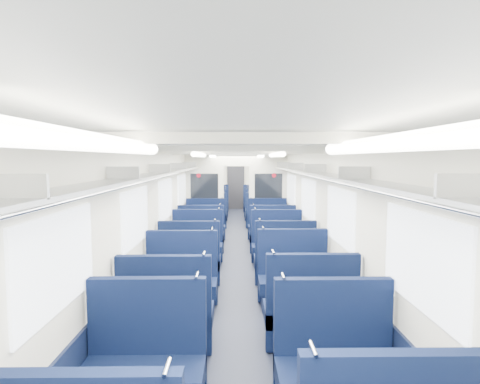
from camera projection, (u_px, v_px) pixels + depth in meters
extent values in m
cube|color=black|center=(237.00, 263.00, 8.26)|extent=(2.80, 18.00, 0.01)
cube|color=white|center=(237.00, 152.00, 8.06)|extent=(2.80, 18.00, 0.01)
cube|color=silver|center=(170.00, 208.00, 8.14)|extent=(0.02, 18.00, 2.35)
cube|color=black|center=(171.00, 247.00, 8.21)|extent=(0.03, 17.90, 0.70)
cube|color=silver|center=(303.00, 208.00, 8.18)|extent=(0.02, 18.00, 2.35)
cube|color=black|center=(302.00, 246.00, 8.25)|extent=(0.03, 17.90, 0.70)
cube|color=silver|center=(236.00, 182.00, 17.12)|extent=(2.80, 0.02, 2.35)
cube|color=#B2B5BA|center=(178.00, 170.00, 8.07)|extent=(0.34, 17.40, 0.04)
cylinder|color=silver|center=(187.00, 171.00, 8.08)|extent=(0.02, 17.40, 0.02)
cube|color=#B2B5BA|center=(16.00, 187.00, 2.09)|extent=(0.34, 0.03, 0.14)
cube|color=#B2B5BA|center=(123.00, 173.00, 4.08)|extent=(0.34, 0.03, 0.14)
cube|color=#B2B5BA|center=(160.00, 168.00, 6.07)|extent=(0.34, 0.03, 0.14)
cube|color=#B2B5BA|center=(178.00, 166.00, 8.07)|extent=(0.34, 0.03, 0.14)
cube|color=#B2B5BA|center=(189.00, 165.00, 10.06)|extent=(0.34, 0.03, 0.14)
cube|color=#B2B5BA|center=(197.00, 164.00, 12.05)|extent=(0.34, 0.03, 0.14)
cube|color=#B2B5BA|center=(202.00, 163.00, 14.04)|extent=(0.34, 0.03, 0.14)
cube|color=#B2B5BA|center=(206.00, 162.00, 16.04)|extent=(0.34, 0.03, 0.14)
cube|color=#B2B5BA|center=(295.00, 170.00, 8.11)|extent=(0.34, 17.40, 0.04)
cylinder|color=silver|center=(287.00, 171.00, 8.10)|extent=(0.02, 17.40, 0.02)
cube|color=#B2B5BA|center=(466.00, 186.00, 2.12)|extent=(0.34, 0.03, 0.14)
cube|color=#B2B5BA|center=(354.00, 173.00, 4.11)|extent=(0.34, 0.03, 0.14)
cube|color=#B2B5BA|center=(315.00, 168.00, 6.11)|extent=(0.34, 0.03, 0.14)
cube|color=#B2B5BA|center=(295.00, 166.00, 8.10)|extent=(0.34, 0.03, 0.14)
cube|color=#B2B5BA|center=(283.00, 165.00, 10.09)|extent=(0.34, 0.03, 0.14)
cube|color=#B2B5BA|center=(275.00, 164.00, 12.08)|extent=(0.34, 0.03, 0.14)
cube|color=#B2B5BA|center=(270.00, 163.00, 14.08)|extent=(0.34, 0.03, 0.14)
cube|color=#B2B5BA|center=(265.00, 162.00, 16.07)|extent=(0.34, 0.03, 0.14)
cube|color=white|center=(58.00, 262.00, 2.94)|extent=(0.02, 1.30, 0.75)
cube|color=white|center=(136.00, 217.00, 5.23)|extent=(0.02, 1.30, 0.75)
cube|color=white|center=(166.00, 199.00, 7.52)|extent=(0.02, 1.30, 0.75)
cube|color=white|center=(182.00, 190.00, 9.81)|extent=(0.02, 1.30, 0.75)
cube|color=white|center=(194.00, 183.00, 12.60)|extent=(0.02, 1.30, 0.75)
cube|color=white|center=(200.00, 179.00, 14.89)|extent=(0.02, 1.30, 0.75)
cube|color=white|center=(421.00, 261.00, 2.97)|extent=(0.02, 1.30, 0.75)
cube|color=white|center=(340.00, 217.00, 5.27)|extent=(0.02, 1.30, 0.75)
cube|color=white|center=(308.00, 199.00, 7.56)|extent=(0.02, 1.30, 0.75)
cube|color=white|center=(291.00, 190.00, 9.85)|extent=(0.02, 1.30, 0.75)
cube|color=white|center=(279.00, 183.00, 12.64)|extent=(0.02, 1.30, 0.75)
cube|color=white|center=(272.00, 179.00, 14.93)|extent=(0.02, 1.30, 0.75)
cube|color=silver|center=(243.00, 138.00, 2.08)|extent=(2.70, 0.06, 0.06)
cube|color=silver|center=(239.00, 148.00, 4.07)|extent=(2.70, 0.06, 0.06)
cube|color=silver|center=(238.00, 152.00, 6.07)|extent=(2.70, 0.06, 0.06)
cube|color=silver|center=(237.00, 154.00, 8.06)|extent=(2.70, 0.06, 0.06)
cube|color=silver|center=(236.00, 155.00, 10.05)|extent=(2.70, 0.06, 0.06)
cube|color=silver|center=(236.00, 155.00, 12.04)|extent=(2.70, 0.06, 0.06)
cube|color=silver|center=(236.00, 156.00, 14.04)|extent=(2.70, 0.06, 0.06)
cube|color=silver|center=(236.00, 156.00, 16.03)|extent=(2.70, 0.06, 0.06)
cylinder|color=white|center=(111.00, 144.00, 1.58)|extent=(0.07, 1.60, 0.07)
cylinder|color=white|center=(200.00, 155.00, 5.57)|extent=(0.07, 1.60, 0.07)
cylinder|color=white|center=(213.00, 156.00, 9.05)|extent=(0.07, 1.60, 0.07)
cylinder|color=white|center=(220.00, 157.00, 13.54)|extent=(0.07, 1.60, 0.07)
cylinder|color=white|center=(379.00, 144.00, 1.60)|extent=(0.07, 1.60, 0.07)
cylinder|color=white|center=(276.00, 155.00, 5.58)|extent=(0.07, 1.60, 0.07)
cylinder|color=white|center=(260.00, 156.00, 9.07)|extent=(0.07, 1.60, 0.07)
cylinder|color=white|center=(252.00, 157.00, 13.55)|extent=(0.07, 1.60, 0.07)
cube|color=black|center=(236.00, 186.00, 17.08)|extent=(0.75, 0.06, 2.00)
cube|color=silver|center=(205.00, 196.00, 10.67)|extent=(1.05, 0.08, 2.35)
cube|color=black|center=(204.00, 188.00, 10.60)|extent=(0.76, 0.02, 0.80)
cylinder|color=#B70C1E|center=(199.00, 175.00, 10.56)|extent=(0.12, 0.01, 0.12)
cube|color=silver|center=(268.00, 196.00, 10.69)|extent=(1.05, 0.08, 2.35)
cube|color=black|center=(268.00, 188.00, 10.62)|extent=(0.76, 0.02, 0.80)
cylinder|color=#B70C1E|center=(274.00, 175.00, 10.59)|extent=(0.12, 0.01, 0.12)
cube|color=silver|center=(236.00, 160.00, 10.59)|extent=(0.70, 0.08, 0.35)
cylinder|color=silver|center=(167.00, 368.00, 1.94)|extent=(0.02, 0.16, 0.02)
cylinder|color=silver|center=(313.00, 349.00, 2.12)|extent=(0.02, 0.16, 0.02)
cube|color=#0B1535|center=(143.00, 375.00, 3.31)|extent=(1.05, 0.55, 0.18)
cube|color=#0B1535|center=(148.00, 338.00, 3.51)|extent=(1.05, 0.10, 1.12)
cylinder|color=silver|center=(197.00, 275.00, 3.47)|extent=(0.02, 0.16, 0.02)
cube|color=#0B1535|center=(338.00, 377.00, 3.29)|extent=(1.05, 0.55, 0.18)
cube|color=#0B1535|center=(332.00, 339.00, 3.50)|extent=(1.05, 0.10, 1.12)
cylinder|color=silver|center=(283.00, 276.00, 3.44)|extent=(0.02, 0.16, 0.02)
cube|color=#0B1535|center=(168.00, 316.00, 4.55)|extent=(1.05, 0.55, 0.18)
cube|color=black|center=(168.00, 335.00, 4.57)|extent=(0.97, 0.44, 0.27)
cube|color=#0B1535|center=(164.00, 305.00, 4.31)|extent=(1.05, 0.10, 1.12)
cylinder|color=silver|center=(204.00, 254.00, 4.27)|extent=(0.02, 0.16, 0.02)
cube|color=#0B1535|center=(308.00, 313.00, 4.63)|extent=(1.05, 0.55, 0.18)
cube|color=black|center=(308.00, 332.00, 4.65)|extent=(0.97, 0.44, 0.27)
cube|color=#0B1535|center=(312.00, 302.00, 4.39)|extent=(1.05, 0.10, 1.12)
cylinder|color=silver|center=(273.00, 252.00, 4.33)|extent=(0.02, 0.16, 0.02)
cube|color=#0B1535|center=(180.00, 287.00, 5.59)|extent=(1.05, 0.55, 0.18)
cube|color=black|center=(181.00, 302.00, 5.61)|extent=(0.97, 0.44, 0.27)
cube|color=#0B1535|center=(182.00, 268.00, 5.80)|extent=(1.05, 0.10, 1.12)
cylinder|color=silver|center=(212.00, 229.00, 5.76)|extent=(0.02, 0.16, 0.02)
cube|color=#0B1535|center=(294.00, 284.00, 5.72)|extent=(1.05, 0.55, 0.18)
cube|color=black|center=(294.00, 299.00, 5.74)|extent=(0.97, 0.44, 0.27)
cube|color=#0B1535|center=(292.00, 265.00, 5.92)|extent=(1.05, 0.10, 1.12)
cylinder|color=silver|center=(263.00, 228.00, 5.87)|extent=(0.02, 0.16, 0.02)
cube|color=#0B1535|center=(191.00, 262.00, 6.92)|extent=(1.05, 0.55, 0.18)
cube|color=black|center=(191.00, 275.00, 6.94)|extent=(0.97, 0.44, 0.27)
cube|color=#0B1535|center=(189.00, 253.00, 6.67)|extent=(1.05, 0.10, 1.12)
cylinder|color=silver|center=(215.00, 220.00, 6.63)|extent=(0.02, 0.16, 0.02)
cube|color=#0B1535|center=(284.00, 262.00, 6.95)|extent=(1.05, 0.55, 0.18)
cube|color=black|center=(284.00, 274.00, 6.97)|extent=(0.97, 0.44, 0.27)
cube|color=#0B1535|center=(285.00, 253.00, 6.70)|extent=(1.05, 0.10, 1.12)
cylinder|color=silver|center=(260.00, 220.00, 6.65)|extent=(0.02, 0.16, 0.02)
cube|color=#0B1535|center=(197.00, 248.00, 7.99)|extent=(1.05, 0.55, 0.18)
cube|color=black|center=(197.00, 259.00, 8.01)|extent=(0.97, 0.44, 0.27)
cube|color=#0B1535|center=(198.00, 236.00, 8.20)|extent=(1.05, 0.10, 1.12)
cylinder|color=silver|center=(219.00, 208.00, 8.15)|extent=(0.02, 0.16, 0.02)
cube|color=#0B1535|center=(278.00, 249.00, 7.95)|extent=(1.05, 0.55, 0.18)
cube|color=black|center=(277.00, 260.00, 7.97)|extent=(0.97, 0.44, 0.27)
cube|color=#0B1535|center=(276.00, 236.00, 8.16)|extent=(1.05, 0.10, 1.12)
cylinder|color=silver|center=(255.00, 209.00, 8.10)|extent=(0.02, 0.16, 0.02)
cube|color=#0B1535|center=(202.00, 237.00, 9.19)|extent=(1.05, 0.55, 0.18)
cube|color=black|center=(202.00, 246.00, 9.21)|extent=(0.97, 0.44, 0.27)
cube|color=#0B1535|center=(201.00, 229.00, 8.94)|extent=(1.05, 0.10, 1.12)
cylinder|color=silver|center=(220.00, 204.00, 8.90)|extent=(0.02, 0.16, 0.02)
cube|color=#0B1535|center=(272.00, 237.00, 9.19)|extent=(1.05, 0.55, 0.18)
cube|color=black|center=(272.00, 246.00, 9.21)|extent=(0.97, 0.44, 0.27)
cube|color=#0B1535|center=(273.00, 229.00, 8.95)|extent=(1.05, 0.10, 1.12)
cylinder|color=silver|center=(253.00, 204.00, 8.89)|extent=(0.02, 0.16, 0.02)
cube|color=#0B1535|center=(205.00, 229.00, 10.26)|extent=(1.05, 0.55, 0.18)
cube|color=black|center=(205.00, 237.00, 10.28)|extent=(0.97, 0.44, 0.27)
cube|color=#0B1535|center=(206.00, 219.00, 10.47)|extent=(1.05, 0.10, 1.12)
cylinder|color=silver|center=(222.00, 198.00, 10.42)|extent=(0.02, 0.16, 0.02)
cube|color=#0B1535|center=(268.00, 228.00, 10.30)|extent=(1.05, 0.55, 0.18)
cube|color=black|center=(268.00, 237.00, 10.31)|extent=(0.97, 0.44, 0.27)
cube|color=#0B1535|center=(267.00, 219.00, 10.50)|extent=(1.05, 0.10, 1.12)
cylinder|color=silver|center=(251.00, 197.00, 10.45)|extent=(0.02, 0.16, 0.02)
cube|color=#0B1535|center=(210.00, 217.00, 12.37)|extent=(1.05, 0.55, 0.18)
cube|color=black|center=(210.00, 224.00, 12.39)|extent=(0.97, 0.44, 0.27)
cube|color=#0B1535|center=(210.00, 211.00, 12.13)|extent=(1.05, 0.10, 1.12)
cylinder|color=silver|center=(224.00, 192.00, 12.09)|extent=(0.02, 0.16, 0.02)
cube|color=#0B1535|center=(262.00, 216.00, 12.49)|extent=(1.05, 0.55, 0.18)
cube|color=black|center=(262.00, 223.00, 12.51)|extent=(0.97, 0.44, 0.27)
cube|color=#0B1535|center=(263.00, 210.00, 12.25)|extent=(1.05, 0.10, 1.12)
cylinder|color=silver|center=(248.00, 192.00, 12.19)|extent=(0.02, 0.16, 0.02)
cube|color=#0B1535|center=(212.00, 212.00, 13.46)|extent=(1.05, 0.55, 0.18)
cube|color=black|center=(212.00, 218.00, 13.48)|extent=(0.97, 0.44, 0.27)
cube|color=#0B1535|center=(212.00, 205.00, 13.66)|extent=(1.05, 0.10, 1.12)
cylinder|color=silver|center=(225.00, 188.00, 13.62)|extent=(0.02, 0.16, 0.02)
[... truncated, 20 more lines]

